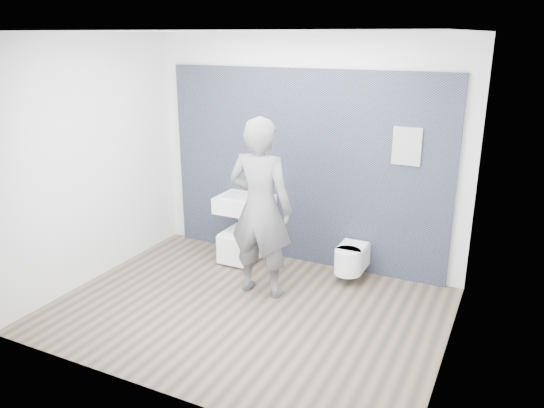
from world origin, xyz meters
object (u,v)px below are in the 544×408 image
at_px(toilet_square, 243,242).
at_px(visitor, 260,208).
at_px(washbasin, 244,204).
at_px(toilet_rounded, 351,259).

bearing_deg(toilet_square, visitor, -48.71).
height_order(washbasin, toilet_square, washbasin).
xyz_separation_m(toilet_square, toilet_rounded, (1.42, 0.03, 0.04)).
bearing_deg(toilet_rounded, washbasin, 179.15).
bearing_deg(washbasin, toilet_rounded, -0.85).
bearing_deg(toilet_square, washbasin, 90.00).
distance_m(toilet_square, toilet_rounded, 1.42).
relative_size(washbasin, toilet_square, 0.84).
height_order(washbasin, toilet_rounded, washbasin).
height_order(toilet_rounded, visitor, visitor).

